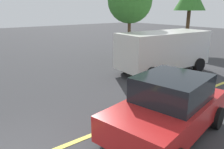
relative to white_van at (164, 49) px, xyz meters
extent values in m
cube|color=#E0D14C|center=(-5.88, -3.01, -1.26)|extent=(28.00, 0.16, 0.01)
cube|color=silver|center=(-0.02, 0.00, 0.02)|extent=(5.34, 2.41, 1.82)
cube|color=black|center=(2.05, -0.17, 0.42)|extent=(0.31, 1.85, 0.80)
cylinder|color=black|center=(1.82, 0.86, -0.89)|extent=(0.78, 0.32, 0.76)
cylinder|color=black|center=(1.66, -1.14, -0.89)|extent=(0.78, 0.32, 0.76)
cylinder|color=black|center=(-1.71, 1.14, -0.89)|extent=(0.78, 0.32, 0.76)
cylinder|color=black|center=(-1.87, -0.85, -0.89)|extent=(0.78, 0.32, 0.76)
cube|color=red|center=(-4.97, -4.23, -0.61)|extent=(4.16, 2.58, 0.67)
cube|color=black|center=(-4.78, -4.20, 0.06)|extent=(2.14, 1.98, 0.67)
cylinder|color=black|center=(-6.44, -3.56, -0.95)|extent=(0.67, 0.34, 0.64)
cylinder|color=black|center=(-3.50, -4.91, -0.95)|extent=(0.67, 0.34, 0.64)
cylinder|color=black|center=(-3.85, -3.06, -0.95)|extent=(0.67, 0.34, 0.64)
cylinder|color=#513823|center=(0.46, 3.35, 0.27)|extent=(0.20, 0.20, 3.08)
sphere|color=#387A2D|center=(0.46, 3.35, 2.59)|extent=(2.82, 2.82, 2.82)
cylinder|color=#513823|center=(7.01, 3.36, 0.35)|extent=(0.29, 0.29, 3.24)
camera|label=1|loc=(-9.52, -7.65, 2.10)|focal=35.72mm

